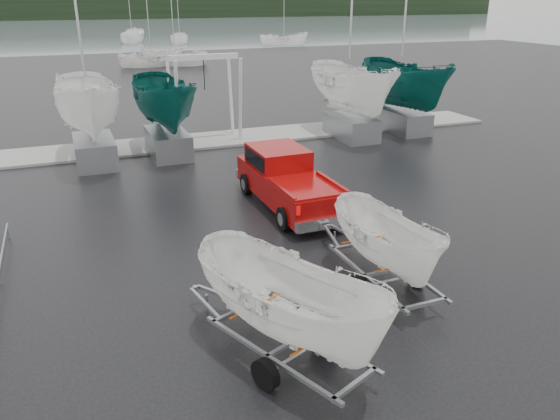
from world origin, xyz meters
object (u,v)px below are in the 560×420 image
object	(u,v)px
pickup_truck	(285,177)
boat_hoist	(205,86)
trailer_hitched	(391,194)
trailer_parked	(290,233)

from	to	relation	value
pickup_truck	boat_hoist	bearing A→B (deg)	91.42
trailer_hitched	trailer_parked	size ratio (longest dim) A/B	0.87
pickup_truck	trailer_hitched	world-z (taller)	trailer_hitched
trailer_parked	trailer_hitched	bearing A→B (deg)	6.86
boat_hoist	pickup_truck	bearing A→B (deg)	-88.01
boat_hoist	trailer_parked	bearing A→B (deg)	-99.35
boat_hoist	trailer_hitched	bearing A→B (deg)	-88.58
pickup_truck	trailer_hitched	xyz separation A→B (m)	(0.06, -6.24, 1.49)
trailer_hitched	trailer_parked	bearing A→B (deg)	-150.88
pickup_truck	trailer_hitched	distance (m)	6.41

